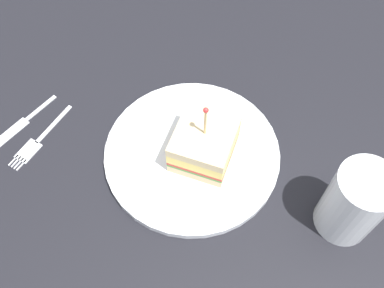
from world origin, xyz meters
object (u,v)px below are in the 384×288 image
plate (192,153)px  fork (36,142)px  drink_glass (353,204)px  knife (18,126)px  sandwich_half_center (204,145)px

plate → fork: plate is taller
plate → drink_glass: size_ratio=2.20×
drink_glass → fork: size_ratio=0.90×
fork → knife: same height
sandwich_half_center → knife: 27.92cm
plate → fork: size_ratio=1.97×
sandwich_half_center → knife: sandwich_half_center is taller
plate → sandwich_half_center: size_ratio=2.29×
sandwich_half_center → fork: 24.44cm
sandwich_half_center → fork: bearing=-81.8°
fork → knife: size_ratio=1.04×
fork → sandwich_half_center: bearing=98.2°
sandwich_half_center → knife: size_ratio=0.89×
knife → plate: bearing=93.6°
sandwich_half_center → knife: (1.44, -27.65, -3.65)cm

